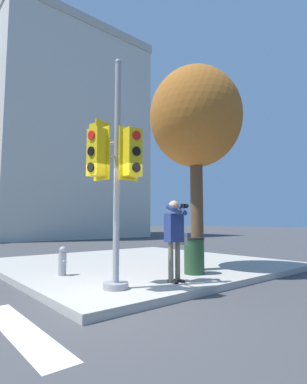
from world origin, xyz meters
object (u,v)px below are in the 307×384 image
object	(u,v)px
traffic_signal_pole	(111,165)
person_photographer	(175,232)
fire_hydrant	(62,261)
trash_bin	(194,256)
street_tree	(196,119)

from	to	relation	value
traffic_signal_pole	person_photographer	bearing A→B (deg)	-9.34
fire_hydrant	person_photographer	bearing A→B (deg)	-56.75
trash_bin	fire_hydrant	bearing A→B (deg)	143.66
traffic_signal_pole	trash_bin	distance (m)	3.22
person_photographer	street_tree	bearing A→B (deg)	26.20
fire_hydrant	trash_bin	xyz separation A→B (m)	(2.60, -1.91, 0.10)
person_photographer	trash_bin	bearing A→B (deg)	21.49
street_tree	trash_bin	xyz separation A→B (m)	(-0.55, -0.37, -3.75)
street_tree	fire_hydrant	distance (m)	5.20
person_photographer	fire_hydrant	size ratio (longest dim) A/B	2.53
person_photographer	fire_hydrant	xyz separation A→B (m)	(-1.53, 2.33, -0.71)
street_tree	fire_hydrant	size ratio (longest dim) A/B	8.19
traffic_signal_pole	person_photographer	world-z (taller)	traffic_signal_pole
traffic_signal_pole	street_tree	size ratio (longest dim) A/B	0.82
trash_bin	person_photographer	bearing A→B (deg)	-158.51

